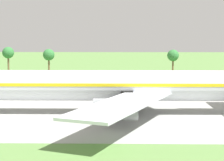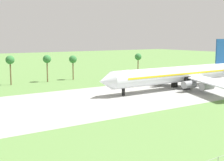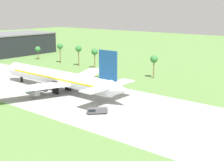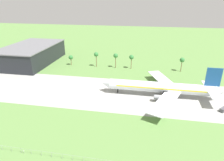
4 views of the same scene
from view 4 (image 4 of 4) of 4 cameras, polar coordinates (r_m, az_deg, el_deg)
The scene contains 8 objects.
ground_plane at distance 121.46m, azimuth -3.71°, elevation -3.28°, with size 600.00×600.00×0.00m, color #5B8442.
taxiway_strip at distance 121.45m, azimuth -3.71°, elevation -3.27°, with size 320.00×44.00×0.02m.
jet_airliner at distance 117.44m, azimuth 14.38°, elevation -1.97°, with size 70.53×61.27×18.89m.
baggage_tug at distance 116.27m, azimuth 29.38°, elevation -7.10°, with size 5.87×6.09×1.95m.
perimeter_fence at distance 77.41m, azimuth -14.08°, elevation -20.04°, with size 80.10×0.10×2.10m.
no_stopping_sign at distance 83.83m, azimuth -23.91°, elevation -18.06°, with size 0.44×0.08×1.68m.
terminal_building at distance 187.98m, azimuth -22.03°, elevation 7.03°, with size 36.72×61.20×15.09m.
palm_tree_row at distance 159.86m, azimuth 1.77°, elevation 6.68°, with size 92.47×3.60×12.22m.
Camera 4 is at (27.23, -105.75, 53.18)m, focal length 32.00 mm.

